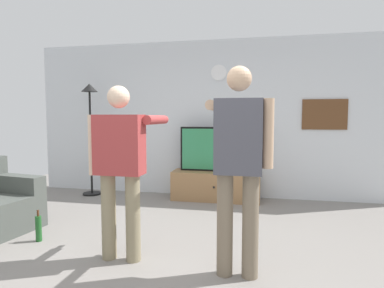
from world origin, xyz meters
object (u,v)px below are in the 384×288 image
object	(u,v)px
tv_stand	(216,186)
television	(216,149)
person_standing_nearer_lamp	(120,162)
beverage_bottle	(39,228)
wall_clock	(219,73)
person_standing_nearer_couch	(238,159)
framed_picture	(324,114)
floor_lamp	(90,116)

from	to	relation	value
tv_stand	television	world-z (taller)	television
person_standing_nearer_lamp	beverage_bottle	xyz separation A→B (m)	(-1.10, 0.23, -0.81)
wall_clock	person_standing_nearer_couch	bearing A→B (deg)	-79.40
tv_stand	wall_clock	world-z (taller)	wall_clock
tv_stand	wall_clock	xyz separation A→B (m)	(0.00, 0.29, 1.90)
tv_stand	television	xyz separation A→B (m)	(0.00, 0.05, 0.61)
television	person_standing_nearer_couch	distance (m)	2.65
television	person_standing_nearer_lamp	size ratio (longest dim) A/B	0.73
tv_stand	framed_picture	distance (m)	2.11
tv_stand	framed_picture	world-z (taller)	framed_picture
beverage_bottle	wall_clock	bearing A→B (deg)	55.94
wall_clock	framed_picture	world-z (taller)	wall_clock
television	person_standing_nearer_couch	world-z (taller)	person_standing_nearer_couch
television	framed_picture	distance (m)	1.83
wall_clock	person_standing_nearer_lamp	bearing A→B (deg)	-102.24
television	floor_lamp	size ratio (longest dim) A/B	0.62
wall_clock	framed_picture	bearing A→B (deg)	0.17
wall_clock	person_standing_nearer_lamp	xyz separation A→B (m)	(-0.59, -2.73, -1.18)
wall_clock	floor_lamp	xyz separation A→B (m)	(-2.22, -0.36, -0.74)
wall_clock	person_standing_nearer_lamp	distance (m)	3.04
tv_stand	beverage_bottle	size ratio (longest dim) A/B	4.10
television	floor_lamp	world-z (taller)	floor_lamp
framed_picture	wall_clock	bearing A→B (deg)	-179.83
wall_clock	floor_lamp	bearing A→B (deg)	-170.81
wall_clock	television	bearing A→B (deg)	-90.00
tv_stand	beverage_bottle	bearing A→B (deg)	-127.41
floor_lamp	person_standing_nearer_lamp	xyz separation A→B (m)	(1.63, -2.37, -0.45)
wall_clock	person_standing_nearer_couch	world-z (taller)	wall_clock
framed_picture	person_standing_nearer_couch	bearing A→B (deg)	-112.80
floor_lamp	tv_stand	bearing A→B (deg)	1.80
framed_picture	person_standing_nearer_couch	size ratio (longest dim) A/B	0.38
person_standing_nearer_lamp	person_standing_nearer_couch	distance (m)	1.13
framed_picture	floor_lamp	xyz separation A→B (m)	(-3.95, -0.36, -0.02)
framed_picture	person_standing_nearer_lamp	bearing A→B (deg)	-130.22
tv_stand	person_standing_nearer_couch	world-z (taller)	person_standing_nearer_couch
framed_picture	floor_lamp	distance (m)	3.96
television	person_standing_nearer_couch	xyz separation A→B (m)	(0.53, -2.59, 0.18)
framed_picture	beverage_bottle	xyz separation A→B (m)	(-3.41, -2.51, -1.28)
framed_picture	floor_lamp	world-z (taller)	floor_lamp
television	floor_lamp	distance (m)	2.30
person_standing_nearer_lamp	beverage_bottle	bearing A→B (deg)	167.98
television	wall_clock	xyz separation A→B (m)	(0.00, 0.24, 1.29)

